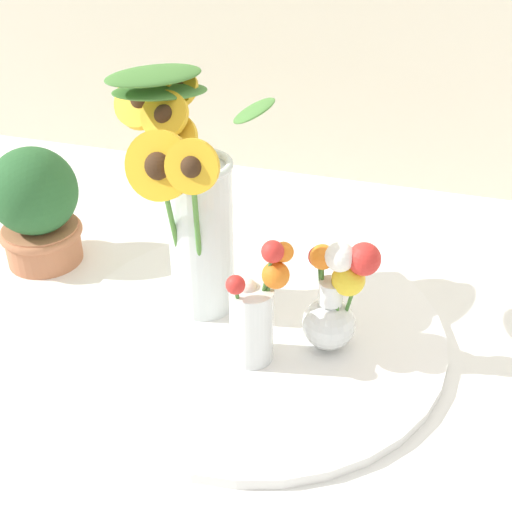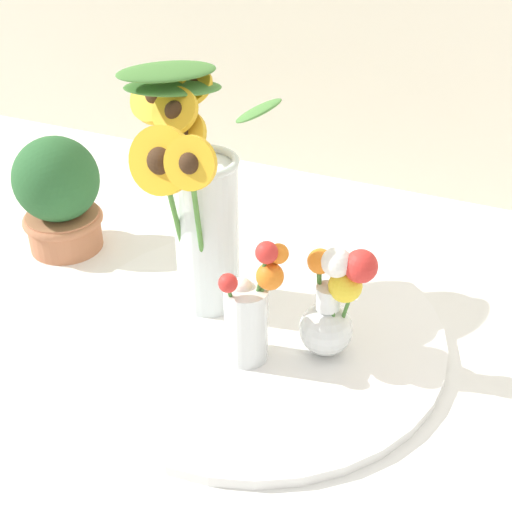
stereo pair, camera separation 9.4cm
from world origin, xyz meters
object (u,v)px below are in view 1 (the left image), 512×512
Objects in this scene: mason_jar_sunflowers at (191,202)px; potted_plant at (36,207)px; vase_small_center at (255,311)px; serving_tray at (256,332)px; vase_bulb_right at (335,299)px.

mason_jar_sunflowers is 1.73× the size of potted_plant.
mason_jar_sunflowers reaches higher than vase_small_center.
vase_bulb_right is (0.11, -0.01, 0.09)m from serving_tray.
potted_plant is at bearing 166.15° from serving_tray.
serving_tray is 0.10m from vase_small_center.
mason_jar_sunflowers reaches higher than serving_tray.
serving_tray is 0.41m from potted_plant.
mason_jar_sunflowers is at bearing 167.99° from vase_bulb_right.
vase_bulb_right is at bearing -12.01° from mason_jar_sunflowers.
potted_plant is (-0.50, 0.10, 0.01)m from vase_bulb_right.
vase_small_center is (0.02, -0.06, 0.08)m from serving_tray.
mason_jar_sunflowers is 2.04× the size of vase_bulb_right.
mason_jar_sunflowers is 0.30m from potted_plant.
vase_small_center is 0.43m from potted_plant.
vase_bulb_right is 0.51m from potted_plant.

